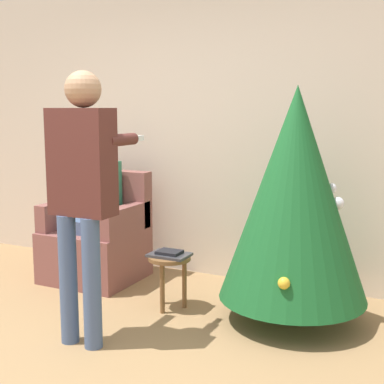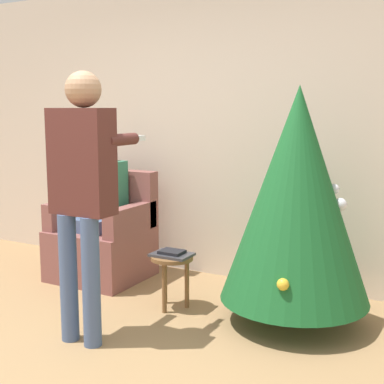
{
  "view_description": "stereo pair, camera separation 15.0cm",
  "coord_description": "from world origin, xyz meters",
  "px_view_note": "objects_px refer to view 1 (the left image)",
  "views": [
    {
      "loc": [
        2.05,
        -2.27,
        1.56
      ],
      "look_at": [
        0.49,
        0.94,
        1.0
      ],
      "focal_mm": 50.0,
      "sensor_mm": 36.0,
      "label": 1
    },
    {
      "loc": [
        2.19,
        -2.21,
        1.56
      ],
      "look_at": [
        0.49,
        0.94,
        1.0
      ],
      "focal_mm": 50.0,
      "sensor_mm": 36.0,
      "label": 2
    }
  ],
  "objects_px": {
    "christmas_tree": "(295,194)",
    "person_seated": "(95,203)",
    "armchair": "(98,241)",
    "person_standing": "(82,182)",
    "side_stool": "(169,266)"
  },
  "relations": [
    {
      "from": "christmas_tree",
      "to": "person_seated",
      "type": "xyz_separation_m",
      "value": [
        -1.89,
        0.19,
        -0.24
      ]
    },
    {
      "from": "christmas_tree",
      "to": "armchair",
      "type": "relative_size",
      "value": 1.76
    },
    {
      "from": "person_standing",
      "to": "person_seated",
      "type": "bearing_deg",
      "value": 123.28
    },
    {
      "from": "christmas_tree",
      "to": "side_stool",
      "type": "height_order",
      "value": "christmas_tree"
    },
    {
      "from": "side_stool",
      "to": "person_seated",
      "type": "bearing_deg",
      "value": 159.47
    },
    {
      "from": "christmas_tree",
      "to": "person_seated",
      "type": "height_order",
      "value": "christmas_tree"
    },
    {
      "from": "person_seated",
      "to": "person_standing",
      "type": "height_order",
      "value": "person_standing"
    },
    {
      "from": "side_stool",
      "to": "person_standing",
      "type": "bearing_deg",
      "value": -105.58
    },
    {
      "from": "person_standing",
      "to": "side_stool",
      "type": "xyz_separation_m",
      "value": [
        0.22,
        0.78,
        -0.75
      ]
    },
    {
      "from": "person_seated",
      "to": "side_stool",
      "type": "xyz_separation_m",
      "value": [
        0.96,
        -0.36,
        -0.37
      ]
    },
    {
      "from": "person_seated",
      "to": "armchair",
      "type": "bearing_deg",
      "value": 90.0
    },
    {
      "from": "armchair",
      "to": "side_stool",
      "type": "xyz_separation_m",
      "value": [
        0.96,
        -0.39,
        -0.0
      ]
    },
    {
      "from": "armchair",
      "to": "person_seated",
      "type": "distance_m",
      "value": 0.37
    },
    {
      "from": "person_seated",
      "to": "side_stool",
      "type": "relative_size",
      "value": 3.04
    },
    {
      "from": "person_standing",
      "to": "side_stool",
      "type": "distance_m",
      "value": 1.1
    }
  ]
}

